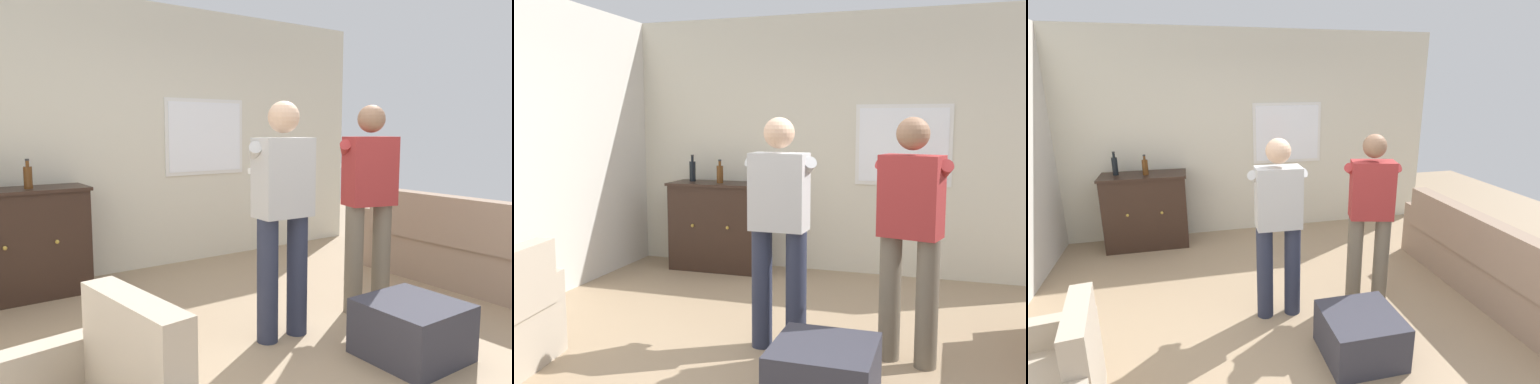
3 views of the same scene
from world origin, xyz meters
TOP-DOWN VIEW (x-y plane):
  - ground at (0.00, 0.00)m, footprint 10.40×10.40m
  - wall_back_with_window at (0.01, 2.66)m, footprint 5.20×0.15m
  - sideboard_cabinet at (-1.53, 2.30)m, footprint 1.06×0.49m
  - bottle_wine_green at (-1.86, 2.35)m, footprint 0.07×0.07m
  - bottle_liquor_amber at (-1.49, 2.27)m, footprint 0.07×0.07m
  - ottoman at (0.28, -0.41)m, footprint 0.59×0.59m
  - person_standing_left at (-0.22, 0.33)m, footprint 0.56×0.48m
  - person_standing_right at (0.70, 0.36)m, footprint 0.54×0.52m

SIDE VIEW (x-z plane):
  - ground at x=0.00m, z-range 0.00..0.00m
  - ottoman at x=0.28m, z-range 0.00..0.37m
  - sideboard_cabinet at x=-1.53m, z-range 0.00..0.98m
  - person_standing_left at x=-0.22m, z-range 0.10..1.78m
  - person_standing_right at x=0.70m, z-range 0.10..1.78m
  - bottle_liquor_amber at x=-1.49m, z-range 0.95..1.21m
  - bottle_wine_green at x=-1.86m, z-range 0.95..1.25m
  - wall_back_with_window at x=0.01m, z-range 0.00..2.80m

